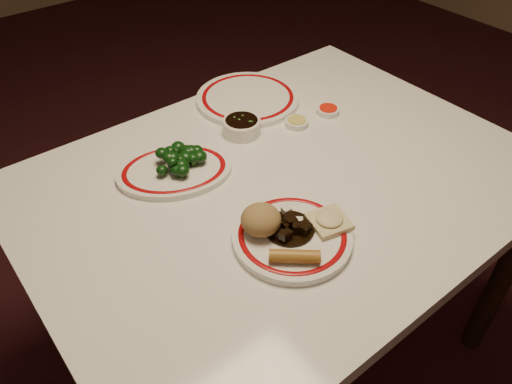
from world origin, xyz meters
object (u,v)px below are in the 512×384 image
at_px(main_plate, 292,236).
at_px(soy_bowl, 242,127).
at_px(stirfry_heap, 291,226).
at_px(fried_wonton, 329,220).
at_px(rice_mound, 261,220).
at_px(dining_table, 282,205).
at_px(spring_roll, 294,256).
at_px(broccoli_pile, 181,158).
at_px(broccoli_plate, 174,171).

distance_m(main_plate, soy_bowl, 0.41).
bearing_deg(main_plate, stirfry_heap, 63.95).
distance_m(main_plate, stirfry_heap, 0.02).
relative_size(main_plate, fried_wonton, 2.83).
bearing_deg(main_plate, rice_mound, 132.05).
bearing_deg(rice_mound, stirfry_heap, -36.83).
bearing_deg(main_plate, soy_bowl, 67.71).
distance_m(dining_table, main_plate, 0.23).
bearing_deg(dining_table, soy_bowl, 81.17).
bearing_deg(soy_bowl, fried_wonton, -100.52).
distance_m(rice_mound, spring_roll, 0.11).
distance_m(dining_table, spring_roll, 0.31).
xyz_separation_m(spring_roll, stirfry_heap, (0.05, 0.07, -0.00)).
bearing_deg(fried_wonton, stirfry_heap, 153.69).
xyz_separation_m(dining_table, rice_mound, (-0.17, -0.12, 0.14)).
bearing_deg(soy_bowl, rice_mound, -121.13).
height_order(dining_table, fried_wonton, fried_wonton).
bearing_deg(dining_table, stirfry_heap, -126.69).
height_order(dining_table, broccoli_pile, broccoli_pile).
relative_size(broccoli_plate, broccoli_pile, 2.53).
bearing_deg(spring_roll, stirfry_heap, 3.76).
xyz_separation_m(spring_roll, broccoli_pile, (-0.01, 0.39, 0.01)).
height_order(dining_table, soy_bowl, soy_bowl).
distance_m(main_plate, broccoli_pile, 0.34).
distance_m(broccoli_pile, soy_bowl, 0.21).
height_order(main_plate, rice_mound, rice_mound).
bearing_deg(rice_mound, broccoli_pile, 92.27).
distance_m(broccoli_plate, broccoli_pile, 0.04).
relative_size(rice_mound, soy_bowl, 0.84).
bearing_deg(spring_roll, main_plate, 1.89).
xyz_separation_m(main_plate, fried_wonton, (0.08, -0.03, 0.02)).
relative_size(rice_mound, stirfry_heap, 0.79).
bearing_deg(broccoli_plate, fried_wonton, -66.86).
height_order(main_plate, soy_bowl, soy_bowl).
bearing_deg(rice_mound, spring_roll, -91.06).
relative_size(spring_roll, fried_wonton, 1.06).
relative_size(rice_mound, broccoli_plate, 0.25).
bearing_deg(broccoli_plate, soy_bowl, 9.10).
xyz_separation_m(broccoli_plate, broccoli_pile, (0.02, -0.00, 0.03)).
height_order(rice_mound, stirfry_heap, rice_mound).
distance_m(rice_mound, broccoli_plate, 0.30).
height_order(fried_wonton, broccoli_plate, fried_wonton).
bearing_deg(stirfry_heap, broccoli_plate, 103.99).
bearing_deg(spring_roll, fried_wonton, -35.13).
bearing_deg(broccoli_pile, broccoli_plate, 176.09).
relative_size(stirfry_heap, broccoli_plate, 0.32).
xyz_separation_m(dining_table, fried_wonton, (-0.04, -0.19, 0.12)).
bearing_deg(main_plate, dining_table, 53.96).
height_order(dining_table, stirfry_heap, stirfry_heap).
bearing_deg(dining_table, main_plate, -126.04).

